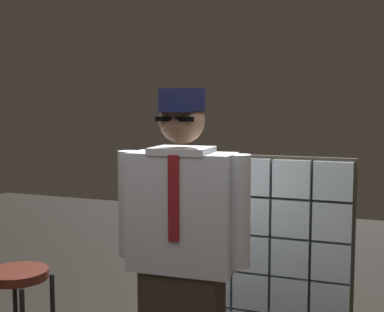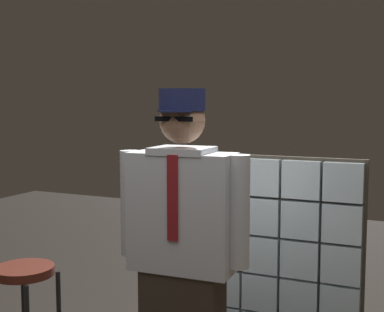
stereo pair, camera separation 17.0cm
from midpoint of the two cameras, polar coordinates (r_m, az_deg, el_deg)
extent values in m
cube|color=silver|center=(4.05, 1.04, -13.35)|extent=(0.25, 0.08, 0.25)
cube|color=silver|center=(3.96, 4.77, -13.84)|extent=(0.25, 0.08, 0.25)
cube|color=silver|center=(3.88, 8.67, -14.30)|extent=(0.25, 0.08, 0.25)
cube|color=silver|center=(3.82, 12.73, -14.70)|extent=(0.25, 0.08, 0.25)
cube|color=silver|center=(3.78, 16.91, -15.04)|extent=(0.25, 0.08, 0.25)
cube|color=silver|center=(3.97, 1.05, -9.64)|extent=(0.25, 0.08, 0.25)
cube|color=silver|center=(3.88, 4.80, -10.05)|extent=(0.25, 0.08, 0.25)
cube|color=silver|center=(3.80, 8.73, -10.44)|extent=(0.25, 0.08, 0.25)
cube|color=silver|center=(3.74, 12.83, -10.79)|extent=(0.25, 0.08, 0.25)
cube|color=silver|center=(3.69, 17.04, -11.09)|extent=(0.25, 0.08, 0.25)
cube|color=silver|center=(3.91, 1.06, -5.79)|extent=(0.25, 0.08, 0.25)
cube|color=silver|center=(3.81, 4.83, -6.11)|extent=(0.25, 0.08, 0.25)
cube|color=silver|center=(3.73, 8.80, -6.42)|extent=(0.25, 0.08, 0.25)
cube|color=silver|center=(3.67, 12.92, -6.71)|extent=(0.25, 0.08, 0.25)
cube|color=silver|center=(3.63, 17.17, -6.97)|extent=(0.25, 0.08, 0.25)
cube|color=silver|center=(3.86, 1.06, -1.83)|extent=(0.25, 0.08, 0.25)
cube|color=silver|center=(3.76, 4.87, -2.05)|extent=(0.25, 0.08, 0.25)
cube|color=silver|center=(3.68, 8.86, -2.27)|extent=(0.25, 0.08, 0.25)
cube|color=silver|center=(3.62, 13.02, -2.49)|extent=(0.25, 0.08, 0.25)
cube|color=silver|center=(3.58, 17.30, -2.71)|extent=(0.25, 0.08, 0.25)
cube|color=#4C4438|center=(3.85, 8.95, -10.23)|extent=(1.38, 0.02, 1.38)
cube|color=silver|center=(2.73, 0.76, -6.03)|extent=(0.55, 0.25, 0.61)
cube|color=maroon|center=(2.60, -0.24, -4.57)|extent=(0.06, 0.01, 0.43)
cube|color=silver|center=(2.69, 0.77, 0.58)|extent=(0.31, 0.26, 0.04)
sphere|color=#A87A5B|center=(2.68, 0.77, 3.81)|extent=(0.23, 0.23, 0.23)
ellipsoid|color=black|center=(2.63, 0.35, 2.89)|extent=(0.15, 0.09, 0.11)
cube|color=black|center=(2.58, -0.11, 4.00)|extent=(0.20, 0.02, 0.02)
cylinder|color=#191E47|center=(2.59, 0.06, 4.84)|extent=(0.18, 0.18, 0.01)
cylinder|color=#191E47|center=(2.67, 0.77, 6.05)|extent=(0.24, 0.24, 0.11)
cylinder|color=silver|center=(2.63, 6.92, -5.98)|extent=(0.11, 0.11, 0.56)
cylinder|color=silver|center=(2.85, -4.92, -5.06)|extent=(0.11, 0.11, 0.56)
cylinder|color=#592319|center=(3.21, -16.14, -11.79)|extent=(0.34, 0.34, 0.05)
camera|label=1|loc=(0.08, -88.17, 0.19)|focal=49.63mm
camera|label=2|loc=(0.08, 91.83, -0.19)|focal=49.63mm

